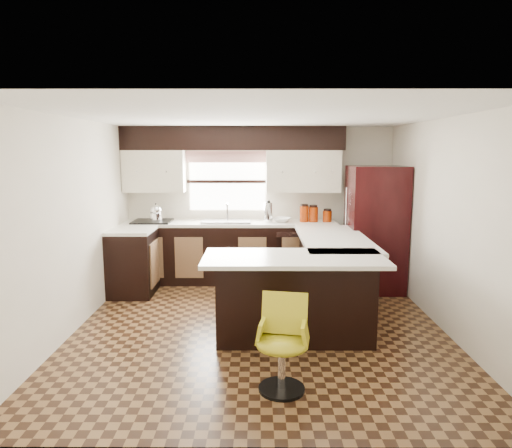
{
  "coord_description": "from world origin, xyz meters",
  "views": [
    {
      "loc": [
        -0.03,
        -5.07,
        2.02
      ],
      "look_at": [
        -0.04,
        0.45,
        1.14
      ],
      "focal_mm": 32.0,
      "sensor_mm": 36.0,
      "label": 1
    }
  ],
  "objects_px": {
    "peninsula_long": "(329,275)",
    "refrigerator": "(375,229)",
    "bar_chair": "(282,345)",
    "peninsula_return": "(294,299)"
  },
  "relations": [
    {
      "from": "peninsula_long",
      "to": "refrigerator",
      "type": "bearing_deg",
      "value": 47.01
    },
    {
      "from": "refrigerator",
      "to": "bar_chair",
      "type": "xyz_separation_m",
      "value": [
        -1.51,
        -2.91,
        -0.5
      ]
    },
    {
      "from": "peninsula_long",
      "to": "bar_chair",
      "type": "relative_size",
      "value": 2.39
    },
    {
      "from": "peninsula_long",
      "to": "peninsula_return",
      "type": "distance_m",
      "value": 1.11
    },
    {
      "from": "refrigerator",
      "to": "bar_chair",
      "type": "height_order",
      "value": "refrigerator"
    },
    {
      "from": "peninsula_long",
      "to": "bar_chair",
      "type": "distance_m",
      "value": 2.18
    },
    {
      "from": "peninsula_return",
      "to": "peninsula_long",
      "type": "bearing_deg",
      "value": 61.7
    },
    {
      "from": "bar_chair",
      "to": "peninsula_return",
      "type": "bearing_deg",
      "value": 90.03
    },
    {
      "from": "bar_chair",
      "to": "peninsula_long",
      "type": "bearing_deg",
      "value": 80.87
    },
    {
      "from": "peninsula_return",
      "to": "refrigerator",
      "type": "bearing_deg",
      "value": 54.19
    }
  ]
}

